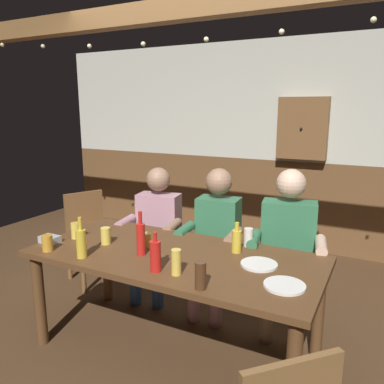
{
  "coord_description": "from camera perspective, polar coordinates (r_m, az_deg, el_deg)",
  "views": [
    {
      "loc": [
        1.25,
        -1.99,
        1.72
      ],
      "look_at": [
        0.0,
        0.42,
        1.12
      ],
      "focal_mm": 36.08,
      "sensor_mm": 36.0,
      "label": 1
    }
  ],
  "objects": [
    {
      "name": "bottle_3",
      "position": [
        2.67,
        -16.06,
        -7.19
      ],
      "size": [
        0.07,
        0.07,
        0.28
      ],
      "color": "gold",
      "rests_on": "dining_table"
    },
    {
      "name": "pint_glass_2",
      "position": [
        2.16,
        1.26,
        -12.23
      ],
      "size": [
        0.06,
        0.06,
        0.16
      ],
      "primitive_type": "cylinder",
      "color": "#4C2D19",
      "rests_on": "dining_table"
    },
    {
      "name": "person_2",
      "position": [
        3.08,
        13.95,
        -7.23
      ],
      "size": [
        0.59,
        0.57,
        1.26
      ],
      "rotation": [
        0.0,
        0.0,
        3.33
      ],
      "color": "#33724C",
      "rests_on": "ground_plane"
    },
    {
      "name": "pint_glass_1",
      "position": [
        2.9,
        -12.64,
        -6.34
      ],
      "size": [
        0.07,
        0.07,
        0.12
      ],
      "primitive_type": "cylinder",
      "color": "#E5C64C",
      "rests_on": "dining_table"
    },
    {
      "name": "bottle_0",
      "position": [
        2.37,
        -5.43,
        -9.34
      ],
      "size": [
        0.07,
        0.07,
        0.25
      ],
      "color": "red",
      "rests_on": "dining_table"
    },
    {
      "name": "pint_glass_3",
      "position": [
        2.79,
        -6.89,
        -7.09
      ],
      "size": [
        0.08,
        0.08,
        0.1
      ],
      "primitive_type": "cylinder",
      "color": "gold",
      "rests_on": "dining_table"
    },
    {
      "name": "plate_1",
      "position": [
        2.27,
        13.52,
        -13.29
      ],
      "size": [
        0.23,
        0.23,
        0.01
      ],
      "primitive_type": "cylinder",
      "color": "white",
      "rests_on": "dining_table"
    },
    {
      "name": "condiment_caddy",
      "position": [
        3.05,
        -20.28,
        -6.56
      ],
      "size": [
        0.14,
        0.1,
        0.05
      ],
      "primitive_type": "cube",
      "color": "#B2B7BC",
      "rests_on": "dining_table"
    },
    {
      "name": "bottle_1",
      "position": [
        2.63,
        -7.58,
        -6.75
      ],
      "size": [
        0.06,
        0.06,
        0.31
      ],
      "color": "red",
      "rests_on": "dining_table"
    },
    {
      "name": "pint_glass_0",
      "position": [
        2.88,
        -20.59,
        -7.08
      ],
      "size": [
        0.07,
        0.07,
        0.11
      ],
      "primitive_type": "cylinder",
      "color": "gold",
      "rests_on": "dining_table"
    },
    {
      "name": "ground_plane",
      "position": [
        2.91,
        -4.2,
        -23.76
      ],
      "size": [
        7.42,
        7.42,
        0.0
      ],
      "primitive_type": "plane",
      "color": "#4C331E"
    },
    {
      "name": "plate_0",
      "position": [
        2.51,
        9.87,
        -10.49
      ],
      "size": [
        0.23,
        0.23,
        0.01
      ],
      "primitive_type": "cylinder",
      "color": "white",
      "rests_on": "dining_table"
    },
    {
      "name": "string_lights",
      "position": [
        2.96,
        2.13,
        22.5
      ],
      "size": [
        4.36,
        0.04,
        0.15
      ],
      "color": "#F9EAB2"
    },
    {
      "name": "pint_glass_4",
      "position": [
        2.33,
        -2.34,
        -10.32
      ],
      "size": [
        0.06,
        0.06,
        0.16
      ],
      "primitive_type": "cylinder",
      "color": "#E5C64C",
      "rests_on": "dining_table"
    },
    {
      "name": "back_wall_wainscot",
      "position": [
        4.97,
        12.01,
        -1.51
      ],
      "size": [
        6.18,
        0.12,
        1.08
      ],
      "primitive_type": "cube",
      "color": "brown",
      "rests_on": "ground_plane"
    },
    {
      "name": "pint_glass_5",
      "position": [
        3.08,
        -16.81,
        -5.47
      ],
      "size": [
        0.07,
        0.07,
        0.12
      ],
      "primitive_type": "cylinder",
      "color": "#E5C64C",
      "rests_on": "dining_table"
    },
    {
      "name": "ceiling_beam",
      "position": [
        3.04,
        2.61,
        25.78
      ],
      "size": [
        5.56,
        0.14,
        0.16
      ],
      "primitive_type": "cube",
      "color": "brown"
    },
    {
      "name": "chair_empty_near_left",
      "position": [
        4.02,
        -14.87,
        -5.93
      ],
      "size": [
        0.59,
        0.59,
        0.88
      ],
      "rotation": [
        0.0,
        0.0,
        -2.02
      ],
      "color": "brown",
      "rests_on": "ground_plane"
    },
    {
      "name": "bottle_2",
      "position": [
        2.68,
        6.61,
        -7.12
      ],
      "size": [
        0.07,
        0.07,
        0.21
      ],
      "color": "gold",
      "rests_on": "dining_table"
    },
    {
      "name": "dining_table",
      "position": [
        2.7,
        -2.65,
        -10.93
      ],
      "size": [
        1.99,
        0.91,
        0.74
      ],
      "color": "brown",
      "rests_on": "ground_plane"
    },
    {
      "name": "wall_dart_cabinet",
      "position": [
        4.63,
        16.03,
        9.04
      ],
      "size": [
        0.56,
        0.15,
        0.7
      ],
      "color": "brown"
    },
    {
      "name": "person_1",
      "position": [
        3.26,
        3.5,
        -6.17
      ],
      "size": [
        0.52,
        0.55,
        1.22
      ],
      "rotation": [
        0.0,
        0.0,
        3.24
      ],
      "color": "#33724C",
      "rests_on": "ground_plane"
    },
    {
      "name": "person_0",
      "position": [
        3.53,
        -5.33,
        -5.03
      ],
      "size": [
        0.56,
        0.56,
        1.19
      ],
      "rotation": [
        0.0,
        0.0,
        3.32
      ],
      "color": "#B78493",
      "rests_on": "ground_plane"
    },
    {
      "name": "back_wall_upper",
      "position": [
        4.83,
        12.69,
        13.02
      ],
      "size": [
        6.18,
        0.12,
        1.42
      ],
      "primitive_type": "cube",
      "color": "beige"
    },
    {
      "name": "pint_glass_6",
      "position": [
        2.81,
        8.33,
        -6.65
      ],
      "size": [
        0.06,
        0.06,
        0.13
      ],
      "primitive_type": "cylinder",
      "color": "white",
      "rests_on": "dining_table"
    }
  ]
}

